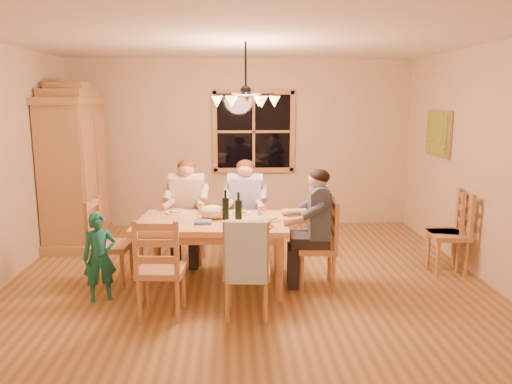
{
  "coord_description": "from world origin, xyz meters",
  "views": [
    {
      "loc": [
        -0.17,
        -5.63,
        2.1
      ],
      "look_at": [
        0.12,
        0.1,
        1.01
      ],
      "focal_mm": 35.0,
      "sensor_mm": 36.0,
      "label": 1
    }
  ],
  "objects": [
    {
      "name": "cloth_bundle",
      "position": [
        -0.39,
        -0.19,
        0.84
      ],
      "size": [
        0.28,
        0.22,
        0.15
      ],
      "primitive_type": "ellipsoid",
      "color": "beige",
      "rests_on": "dining_table"
    },
    {
      "name": "towel",
      "position": [
        -0.04,
        -1.25,
        0.7
      ],
      "size": [
        0.39,
        0.13,
        0.58
      ],
      "primitive_type": "cube",
      "rotation": [
        0.0,
        0.0,
        -0.08
      ],
      "color": "#A1C9DA",
      "rests_on": "chair_near_right"
    },
    {
      "name": "napkin",
      "position": [
        -0.47,
        -0.4,
        0.78
      ],
      "size": [
        0.19,
        0.15,
        0.03
      ],
      "primitive_type": "cube",
      "rotation": [
        0.0,
        0.0,
        -0.08
      ],
      "color": "teal",
      "rests_on": "dining_table"
    },
    {
      "name": "adult_plaid_man",
      "position": [
        0.01,
        0.51,
        0.84
      ],
      "size": [
        0.42,
        0.45,
        0.87
      ],
      "rotation": [
        0.0,
        0.0,
        3.06
      ],
      "color": "#354B94",
      "rests_on": "floor"
    },
    {
      "name": "cap",
      "position": [
        0.16,
        -0.53,
        0.82
      ],
      "size": [
        0.2,
        0.2,
        0.11
      ],
      "primitive_type": "ellipsoid",
      "color": "#CBC187",
      "rests_on": "dining_table"
    },
    {
      "name": "chair_near_right",
      "position": [
        -0.02,
        -1.06,
        0.3
      ],
      "size": [
        0.47,
        0.45,
        0.99
      ],
      "rotation": [
        0.0,
        0.0,
        -0.08
      ],
      "color": "tan",
      "rests_on": "floor"
    },
    {
      "name": "wine_glass_a",
      "position": [
        -0.52,
        0.02,
        0.83
      ],
      "size": [
        0.06,
        0.06,
        0.14
      ],
      "primitive_type": "cylinder",
      "color": "silver",
      "rests_on": "dining_table"
    },
    {
      "name": "wine_glass_b",
      "position": [
        0.15,
        -0.18,
        0.83
      ],
      "size": [
        0.06,
        0.06,
        0.14
      ],
      "primitive_type": "cylinder",
      "color": "silver",
      "rests_on": "dining_table"
    },
    {
      "name": "plate_plaid",
      "position": [
        -0.08,
        0.03,
        0.77
      ],
      "size": [
        0.26,
        0.26,
        0.02
      ],
      "primitive_type": "cylinder",
      "color": "white",
      "rests_on": "dining_table"
    },
    {
      "name": "floor",
      "position": [
        0.0,
        0.0,
        0.0
      ],
      "size": [
        5.5,
        5.5,
        0.0
      ],
      "primitive_type": "plane",
      "color": "brown",
      "rests_on": "ground"
    },
    {
      "name": "chair_far_right",
      "position": [
        0.01,
        0.51,
        0.3
      ],
      "size": [
        0.47,
        0.45,
        0.99
      ],
      "rotation": [
        0.0,
        0.0,
        3.06
      ],
      "color": "tan",
      "rests_on": "floor"
    },
    {
      "name": "plate_slate",
      "position": [
        0.24,
        -0.28,
        0.77
      ],
      "size": [
        0.26,
        0.26,
        0.02
      ],
      "primitive_type": "cylinder",
      "color": "white",
      "rests_on": "dining_table"
    },
    {
      "name": "plate_woman",
      "position": [
        -0.81,
        0.11,
        0.77
      ],
      "size": [
        0.26,
        0.26,
        0.02
      ],
      "primitive_type": "cylinder",
      "color": "white",
      "rests_on": "dining_table"
    },
    {
      "name": "wall_right",
      "position": [
        2.75,
        0.0,
        1.35
      ],
      "size": [
        0.02,
        5.0,
        2.7
      ],
      "primitive_type": "cube",
      "color": "beige",
      "rests_on": "floor"
    },
    {
      "name": "adult_slate_man",
      "position": [
        0.77,
        -0.33,
        0.84
      ],
      "size": [
        0.45,
        0.42,
        0.87
      ],
      "rotation": [
        0.0,
        0.0,
        1.49
      ],
      "color": "#3B4A5F",
      "rests_on": "floor"
    },
    {
      "name": "painting",
      "position": [
        2.71,
        1.2,
        1.6
      ],
      "size": [
        0.06,
        0.78,
        0.64
      ],
      "color": "olive",
      "rests_on": "wall_right"
    },
    {
      "name": "child",
      "position": [
        -1.54,
        -0.6,
        0.47
      ],
      "size": [
        0.39,
        0.32,
        0.93
      ],
      "primitive_type": "imported",
      "rotation": [
        0.0,
        0.0,
        0.33
      ],
      "color": "#176B61",
      "rests_on": "floor"
    },
    {
      "name": "chair_near_left",
      "position": [
        -0.85,
        -1.0,
        0.3
      ],
      "size": [
        0.47,
        0.45,
        0.99
      ],
      "rotation": [
        0.0,
        0.0,
        -0.08
      ],
      "color": "tan",
      "rests_on": "floor"
    },
    {
      "name": "wine_bottle_a",
      "position": [
        -0.24,
        -0.22,
        0.93
      ],
      "size": [
        0.08,
        0.08,
        0.33
      ],
      "primitive_type": "cylinder",
      "color": "black",
      "rests_on": "dining_table"
    },
    {
      "name": "dining_table",
      "position": [
        -0.38,
        -0.24,
        0.66
      ],
      "size": [
        1.74,
        1.14,
        0.76
      ],
      "rotation": [
        0.0,
        0.0,
        -0.08
      ],
      "color": "tan",
      "rests_on": "floor"
    },
    {
      "name": "chair_end_right",
      "position": [
        0.77,
        -0.33,
        0.3
      ],
      "size": [
        0.45,
        0.47,
        0.99
      ],
      "rotation": [
        0.0,
        0.0,
        1.49
      ],
      "color": "tan",
      "rests_on": "floor"
    },
    {
      "name": "chair_spare_front",
      "position": [
        2.45,
        0.09,
        0.3
      ],
      "size": [
        0.44,
        0.46,
        0.99
      ],
      "rotation": [
        0.0,
        0.0,
        1.52
      ],
      "color": "tan",
      "rests_on": "floor"
    },
    {
      "name": "window",
      "position": [
        0.2,
        2.47,
        1.55
      ],
      "size": [
        1.3,
        0.06,
        1.3
      ],
      "color": "black",
      "rests_on": "wall_back"
    },
    {
      "name": "wall_back",
      "position": [
        0.0,
        2.5,
        1.35
      ],
      "size": [
        5.5,
        0.02,
        2.7
      ],
      "primitive_type": "cube",
      "color": "beige",
      "rests_on": "floor"
    },
    {
      "name": "chair_spare_back",
      "position": [
        2.45,
        0.24,
        0.3
      ],
      "size": [
        0.53,
        0.54,
        0.99
      ],
      "rotation": [
        0.0,
        0.0,
        1.28
      ],
      "color": "tan",
      "rests_on": "floor"
    },
    {
      "name": "wine_bottle_b",
      "position": [
        -0.09,
        -0.35,
        0.93
      ],
      "size": [
        0.08,
        0.08,
        0.33
      ],
      "primitive_type": "cylinder",
      "color": "black",
      "rests_on": "dining_table"
    },
    {
      "name": "ceiling",
      "position": [
        0.0,
        0.0,
        2.7
      ],
      "size": [
        5.5,
        5.0,
        0.02
      ],
      "primitive_type": "cube",
      "color": "white",
      "rests_on": "wall_back"
    },
    {
      "name": "chandelier",
      "position": [
        -0.0,
        0.0,
        2.08
      ],
      "size": [
        0.77,
        0.68,
        0.71
      ],
      "color": "black",
      "rests_on": "ceiling"
    },
    {
      "name": "chair_far_left",
      "position": [
        -0.73,
        0.57,
        0.3
      ],
      "size": [
        0.47,
        0.45,
        0.99
      ],
      "rotation": [
        0.0,
        0.0,
        3.06
      ],
      "color": "tan",
      "rests_on": "floor"
    },
    {
      "name": "chair_end_left",
      "position": [
        -1.53,
        -0.15,
        0.3
      ],
      "size": [
        0.45,
        0.47,
        0.99
      ],
      "rotation": [
        0.0,
        0.0,
        -1.65
      ],
      "color": "tan",
      "rests_on": "floor"
    },
    {
      "name": "armoire",
      "position": [
        -2.42,
        1.6,
        1.06
      ],
      "size": [
        0.66,
        1.4,
        2.3
      ],
      "color": "olive",
      "rests_on": "floor"
    },
    {
      "name": "adult_woman",
      "position": [
        -0.73,
        0.57,
        0.84
      ],
      "size": [
        0.42,
        0.45,
        0.87
      ],
      "rotation": [
        0.0,
        0.0,
        3.06
      ],
      "color": "#C7B499",
      "rests_on": "floor"
    }
  ]
}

